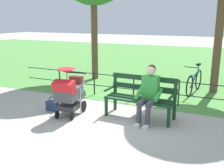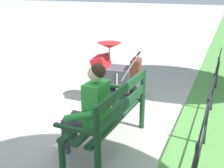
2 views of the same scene
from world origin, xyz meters
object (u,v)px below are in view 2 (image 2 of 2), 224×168
Objects in this scene: person_on_bench at (89,108)px; handbag at (128,87)px; park_bench at (112,114)px; stroller at (113,72)px.

handbag is (2.39, 0.30, -0.55)m from person_on_bench.
stroller is (1.57, 0.62, 0.07)m from park_bench.
person_on_bench reaches higher than stroller.
stroller reaches higher than handbag.
park_bench is at bearing -158.32° from stroller.
park_bench is 0.37m from person_on_bench.
park_bench is 1.27× the size of person_on_bench.
person_on_bench is 2.47m from handbag.
person_on_bench is 3.45× the size of handbag.
handbag is at bearing 7.25° from person_on_bench.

